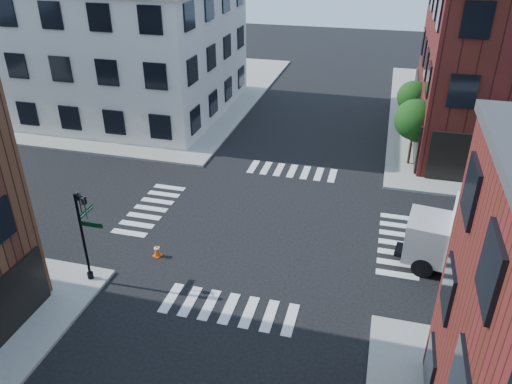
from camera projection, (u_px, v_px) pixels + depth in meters
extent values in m
plane|color=black|center=(267.00, 225.00, 27.50)|extent=(120.00, 120.00, 0.00)
cube|color=gray|center=(114.00, 88.00, 50.05)|extent=(30.00, 30.00, 0.15)
cube|color=silver|center=(97.00, 44.00, 42.76)|extent=(22.00, 16.00, 11.00)
cylinder|color=black|center=(409.00, 153.00, 33.88)|extent=(0.18, 0.18, 1.47)
cylinder|color=black|center=(411.00, 143.00, 33.53)|extent=(0.12, 0.12, 1.47)
sphere|color=black|center=(415.00, 120.00, 32.73)|extent=(2.69, 2.69, 2.69)
sphere|color=black|center=(418.00, 128.00, 32.85)|extent=(1.85, 1.85, 1.85)
cylinder|color=black|center=(409.00, 124.00, 39.01)|extent=(0.18, 0.18, 1.33)
cylinder|color=black|center=(410.00, 116.00, 38.70)|extent=(0.12, 0.12, 1.33)
sphere|color=black|center=(413.00, 97.00, 37.97)|extent=(2.43, 2.43, 2.43)
sphere|color=black|center=(416.00, 104.00, 38.07)|extent=(1.67, 1.67, 1.67)
cylinder|color=black|center=(83.00, 239.00, 22.16)|extent=(0.12, 0.12, 4.60)
cylinder|color=black|center=(90.00, 275.00, 23.11)|extent=(0.28, 0.28, 0.30)
cube|color=#053819|center=(91.00, 225.00, 21.63)|extent=(1.10, 0.03, 0.22)
cube|color=#053819|center=(86.00, 212.00, 22.10)|extent=(0.03, 1.10, 0.22)
imported|color=black|center=(86.00, 208.00, 21.40)|extent=(0.22, 0.18, 1.10)
imported|color=black|center=(80.00, 204.00, 21.71)|extent=(0.18, 0.22, 1.10)
cube|color=#AEADB0|center=(428.00, 237.00, 23.68)|extent=(2.28, 2.62, 1.98)
cube|color=black|center=(409.00, 227.00, 23.83)|extent=(0.35, 1.88, 0.89)
cube|color=black|center=(482.00, 267.00, 23.30)|extent=(7.99, 2.05, 0.25)
cylinder|color=black|center=(422.00, 267.00, 23.33)|extent=(1.03, 0.48, 0.99)
cylinder|color=black|center=(427.00, 244.00, 25.02)|extent=(1.03, 0.48, 0.99)
cylinder|color=black|center=(505.00, 286.00, 22.12)|extent=(1.03, 0.48, 0.99)
cylinder|color=black|center=(504.00, 260.00, 23.81)|extent=(1.03, 0.48, 0.99)
cube|color=#FB4F0B|center=(158.00, 255.00, 24.95)|extent=(0.47, 0.47, 0.04)
cone|color=#FB4F0B|center=(157.00, 250.00, 24.80)|extent=(0.44, 0.44, 0.70)
cylinder|color=white|center=(157.00, 248.00, 24.75)|extent=(0.27, 0.27, 0.08)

